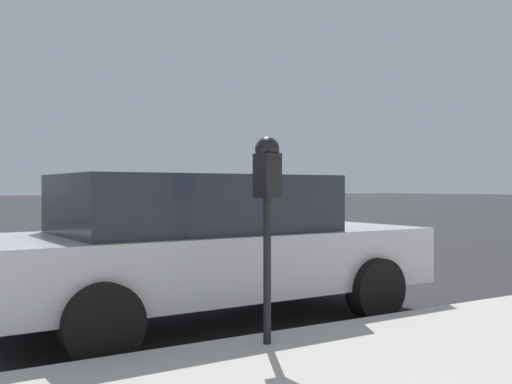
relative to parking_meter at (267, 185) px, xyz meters
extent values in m
plane|color=#2B2B2D|center=(2.51, -0.35, -1.37)|extent=(220.00, 220.00, 0.00)
cylinder|color=black|center=(0.00, 0.00, -0.66)|extent=(0.06, 0.06, 1.12)
cube|color=black|center=(0.00, 0.00, 0.08)|extent=(0.20, 0.14, 0.34)
sphere|color=black|center=(0.00, 0.00, 0.28)|extent=(0.19, 0.19, 0.19)
cube|color=#19389E|center=(0.11, 0.00, 0.03)|extent=(0.01, 0.11, 0.12)
cube|color=black|center=(0.11, 0.00, 0.15)|extent=(0.01, 0.10, 0.08)
cube|color=#B7BABF|center=(1.52, -0.30, -0.75)|extent=(1.89, 4.62, 0.59)
cube|color=#232833|center=(1.52, -0.12, -0.17)|extent=(1.63, 2.60, 0.56)
cylinder|color=black|center=(2.45, -1.70, -1.05)|extent=(0.23, 0.64, 0.64)
cylinder|color=black|center=(0.66, -1.74, -1.05)|extent=(0.23, 0.64, 0.64)
cylinder|color=black|center=(2.38, 1.14, -1.05)|extent=(0.23, 0.64, 0.64)
cylinder|color=black|center=(0.60, 1.10, -1.05)|extent=(0.23, 0.64, 0.64)
camera|label=1|loc=(-3.86, 2.49, -0.02)|focal=42.00mm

